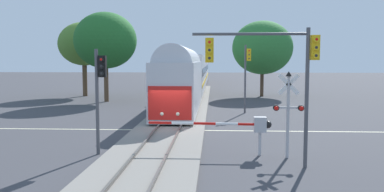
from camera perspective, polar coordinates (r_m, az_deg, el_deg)
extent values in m
plane|color=#3D3D42|center=(25.88, -3.13, -4.76)|extent=(220.00, 220.00, 0.00)
cube|color=beige|center=(25.88, -3.13, -4.75)|extent=(44.00, 0.20, 0.01)
cube|color=gray|center=(25.86, -3.13, -4.56)|extent=(4.40, 80.00, 0.18)
cube|color=#56514C|center=(25.92, -4.72, -4.19)|extent=(0.10, 80.00, 0.14)
cube|color=#56514C|center=(25.77, -1.55, -4.23)|extent=(0.10, 80.00, 0.14)
cube|color=silver|center=(34.09, -1.60, 1.49)|extent=(3.00, 16.65, 3.90)
cube|color=red|center=(25.86, -3.10, -1.00)|extent=(2.76, 0.08, 2.15)
cylinder|color=silver|center=(34.02, -1.60, 4.56)|extent=(2.76, 14.99, 2.76)
sphere|color=#F4F2CC|center=(25.99, -4.19, -2.49)|extent=(0.24, 0.24, 0.24)
sphere|color=#F4F2CC|center=(25.88, -1.99, -2.51)|extent=(0.24, 0.24, 0.24)
cube|color=silver|center=(53.75, 0.12, 3.21)|extent=(3.00, 21.02, 4.60)
cube|color=black|center=(53.68, 1.73, 3.53)|extent=(0.04, 18.92, 0.90)
cube|color=gold|center=(53.74, 1.74, 1.98)|extent=(0.04, 19.34, 0.36)
cube|color=silver|center=(75.64, 0.98, 3.78)|extent=(3.00, 21.02, 4.60)
cube|color=black|center=(75.60, 2.13, 4.00)|extent=(0.04, 18.92, 0.90)
cube|color=gold|center=(75.64, 2.13, 2.91)|extent=(0.04, 19.34, 0.36)
cylinder|color=#B7B7BC|center=(19.36, 9.40, -6.56)|extent=(0.14, 0.14, 1.10)
cube|color=#B7B7BC|center=(19.19, 9.44, -3.92)|extent=(0.56, 0.40, 0.70)
sphere|color=black|center=(19.24, 10.48, -3.92)|extent=(0.36, 0.36, 0.36)
cylinder|color=red|center=(19.14, 7.91, -3.91)|extent=(1.03, 0.12, 0.13)
cylinder|color=white|center=(19.08, 4.84, -3.88)|extent=(1.03, 0.12, 0.13)
cylinder|color=red|center=(19.08, 1.76, -3.84)|extent=(1.03, 0.12, 0.13)
cylinder|color=white|center=(19.13, -1.32, -3.79)|extent=(1.03, 0.12, 0.13)
cylinder|color=red|center=(19.23, -4.37, -3.73)|extent=(1.03, 0.12, 0.13)
sphere|color=red|center=(19.30, -5.88, -3.69)|extent=(0.14, 0.14, 0.14)
cylinder|color=#B2B2B7|center=(18.91, 13.18, -2.92)|extent=(0.14, 0.14, 3.69)
cube|color=white|center=(18.75, 13.28, 1.59)|extent=(0.98, 0.05, 0.98)
cube|color=white|center=(18.75, 13.28, 1.59)|extent=(0.98, 0.05, 0.98)
cube|color=#B2B2B7|center=(18.86, 13.20, -1.59)|extent=(1.10, 0.08, 0.08)
cylinder|color=black|center=(18.67, 11.60, -1.63)|extent=(0.26, 0.18, 0.26)
cylinder|color=black|center=(18.87, 14.90, -1.63)|extent=(0.26, 0.18, 0.26)
sphere|color=red|center=(18.57, 11.64, -1.66)|extent=(0.20, 0.20, 0.20)
sphere|color=red|center=(18.77, 14.97, -1.66)|extent=(0.20, 0.20, 0.20)
cone|color=black|center=(18.74, 13.30, 3.03)|extent=(0.28, 0.28, 0.22)
cylinder|color=#4C4C51|center=(19.54, -13.03, -0.84)|extent=(0.16, 0.16, 4.92)
cube|color=black|center=(19.36, -12.34, 4.04)|extent=(0.34, 0.26, 1.00)
sphere|color=red|center=(19.21, -12.47, 4.99)|extent=(0.20, 0.20, 0.20)
cylinder|color=black|center=(19.18, -12.50, 4.99)|extent=(0.24, 0.10, 0.24)
sphere|color=#262626|center=(19.22, -12.45, 4.03)|extent=(0.20, 0.20, 0.20)
cylinder|color=black|center=(19.19, -12.48, 4.03)|extent=(0.24, 0.10, 0.24)
sphere|color=#262626|center=(19.22, -12.44, 3.08)|extent=(0.20, 0.20, 0.20)
cylinder|color=black|center=(19.19, -12.46, 3.08)|extent=(0.24, 0.10, 0.24)
cylinder|color=#4C4C51|center=(33.99, 7.40, 2.33)|extent=(0.16, 0.16, 5.60)
cube|color=gold|center=(33.98, 7.91, 5.70)|extent=(0.34, 0.26, 1.00)
sphere|color=red|center=(33.83, 7.94, 6.24)|extent=(0.20, 0.20, 0.20)
cylinder|color=gold|center=(33.80, 7.94, 6.24)|extent=(0.24, 0.10, 0.24)
sphere|color=#262626|center=(33.83, 7.93, 5.70)|extent=(0.20, 0.20, 0.20)
cylinder|color=gold|center=(33.80, 7.93, 5.70)|extent=(0.24, 0.10, 0.24)
sphere|color=#262626|center=(33.82, 7.92, 5.16)|extent=(0.20, 0.20, 0.20)
cylinder|color=gold|center=(33.79, 7.93, 5.16)|extent=(0.24, 0.10, 0.24)
cylinder|color=#4C4C51|center=(17.28, 15.65, -0.34)|extent=(0.16, 0.16, 5.72)
cube|color=gold|center=(17.28, 16.73, 6.46)|extent=(0.34, 0.26, 1.00)
sphere|color=red|center=(17.14, 16.87, 7.54)|extent=(0.20, 0.20, 0.20)
cylinder|color=gold|center=(17.11, 16.90, 7.54)|extent=(0.24, 0.10, 0.24)
sphere|color=#262626|center=(17.13, 16.84, 6.47)|extent=(0.20, 0.20, 0.20)
cylinder|color=gold|center=(17.10, 16.87, 6.47)|extent=(0.24, 0.10, 0.24)
sphere|color=#262626|center=(17.13, 16.82, 5.40)|extent=(0.20, 0.20, 0.20)
cylinder|color=gold|center=(17.10, 16.84, 5.40)|extent=(0.24, 0.10, 0.24)
cylinder|color=#4C4C51|center=(16.88, 8.05, 8.53)|extent=(4.65, 0.12, 0.12)
cube|color=gold|center=(16.80, 2.45, 6.38)|extent=(0.34, 0.26, 1.00)
sphere|color=red|center=(16.66, 2.45, 7.49)|extent=(0.20, 0.20, 0.20)
cylinder|color=gold|center=(16.63, 2.45, 7.49)|extent=(0.24, 0.10, 0.24)
sphere|color=#262626|center=(16.65, 2.44, 6.39)|extent=(0.20, 0.20, 0.20)
cylinder|color=gold|center=(16.62, 2.44, 6.39)|extent=(0.24, 0.10, 0.24)
sphere|color=#262626|center=(16.64, 2.44, 5.29)|extent=(0.20, 0.20, 0.20)
cylinder|color=gold|center=(16.61, 2.44, 5.29)|extent=(0.24, 0.10, 0.24)
cylinder|color=#4C3828|center=(49.74, 9.69, 1.93)|extent=(0.41, 0.41, 3.42)
ellipsoid|color=#2D7533|center=(49.68, 9.76, 6.64)|extent=(7.16, 7.16, 6.34)
cylinder|color=brown|center=(51.01, -14.67, 2.42)|extent=(0.55, 0.55, 4.32)
ellipsoid|color=#4C7A2D|center=(50.99, -14.77, 7.03)|extent=(6.08, 6.08, 5.16)
cylinder|color=brown|center=(43.76, -11.83, 1.96)|extent=(0.47, 0.47, 4.19)
ellipsoid|color=#236628|center=(43.74, -11.94, 7.57)|extent=(6.46, 6.46, 5.84)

